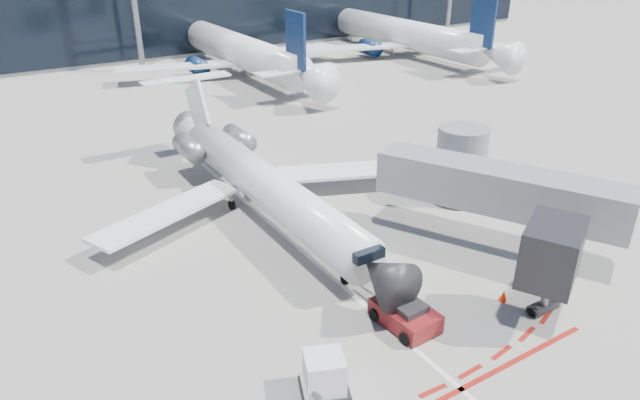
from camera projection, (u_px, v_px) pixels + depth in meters
ground at (308, 256)px, 30.69m from camera, size 260.00×260.00×0.00m
apron_centerline at (290, 241)px, 32.22m from camera, size 0.25×40.00×0.01m
apron_stop_bar at (461, 389)px, 21.88m from camera, size 14.00×0.25×0.01m
jet_bridge at (486, 186)px, 31.73m from camera, size 10.03×15.20×4.90m
regional_jet at (259, 179)px, 34.62m from camera, size 21.01×25.91×6.49m
pushback_tug at (405, 315)px, 25.21m from camera, size 2.16×4.76×1.23m
uld_container at (324, 375)px, 21.38m from camera, size 2.27×2.12×1.72m
safety_cone_right at (503, 296)px, 26.95m from camera, size 0.41×0.41×0.57m
bg_airliner_1 at (235, 26)px, 66.88m from camera, size 33.75×35.73×10.92m
bg_airliner_2 at (402, 13)px, 77.09m from camera, size 34.04×36.04×11.01m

